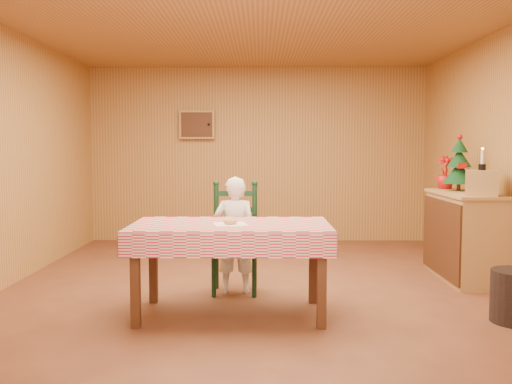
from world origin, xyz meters
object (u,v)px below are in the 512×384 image
(shelf_unit, at_px, (465,236))
(dining_table, at_px, (231,233))
(ladder_chair, at_px, (235,240))
(christmas_tree, at_px, (459,165))
(crate, at_px, (482,183))
(seated_child, at_px, (235,235))

(shelf_unit, bearing_deg, dining_table, -151.35)
(dining_table, height_order, ladder_chair, ladder_chair)
(christmas_tree, bearing_deg, ladder_chair, -162.10)
(dining_table, distance_m, crate, 2.62)
(dining_table, bearing_deg, shelf_unit, 28.65)
(ladder_chair, height_order, crate, crate)
(shelf_unit, bearing_deg, seated_child, -166.26)
(seated_child, distance_m, christmas_tree, 2.65)
(seated_child, bearing_deg, dining_table, 90.00)
(dining_table, xyz_separation_m, seated_child, (0.00, 0.73, -0.13))
(ladder_chair, xyz_separation_m, christmas_tree, (2.43, 0.78, 0.71))
(dining_table, bearing_deg, christmas_tree, 32.91)
(crate, bearing_deg, shelf_unit, 91.23)
(seated_child, relative_size, shelf_unit, 0.91)
(shelf_unit, xyz_separation_m, crate, (0.01, -0.40, 0.59))
(dining_table, relative_size, ladder_chair, 1.53)
(ladder_chair, relative_size, christmas_tree, 1.74)
(dining_table, bearing_deg, ladder_chair, 90.00)
(seated_child, height_order, christmas_tree, christmas_tree)
(ladder_chair, distance_m, seated_child, 0.08)
(shelf_unit, bearing_deg, christmas_tree, 88.02)
(shelf_unit, relative_size, crate, 4.13)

